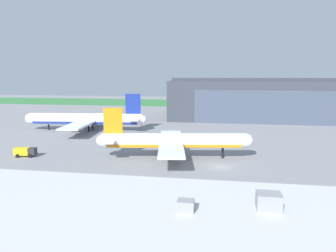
% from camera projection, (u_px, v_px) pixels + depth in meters
% --- Properties ---
extents(ground_plane, '(440.00, 440.00, 0.00)m').
position_uv_depth(ground_plane, '(221.00, 167.00, 69.64)').
color(ground_plane, gray).
extents(grass_field_strip, '(440.00, 56.00, 0.08)m').
position_uv_depth(grass_field_strip, '(221.00, 103.00, 223.10)').
color(grass_field_strip, '#387D42').
rests_on(grass_field_strip, ground_plane).
extents(maintenance_hangar, '(98.22, 36.76, 18.46)m').
position_uv_depth(maintenance_hangar, '(280.00, 100.00, 144.48)').
color(maintenance_hangar, '#383D47').
rests_on(maintenance_hangar, ground_plane).
extents(airliner_far_left, '(44.61, 40.42, 13.28)m').
position_uv_depth(airliner_far_left, '(86.00, 120.00, 114.98)').
color(airliner_far_left, white).
rests_on(airliner_far_left, ground_plane).
extents(airliner_near_left, '(37.35, 30.36, 12.23)m').
position_uv_depth(airliner_near_left, '(174.00, 141.00, 76.55)').
color(airliner_near_left, silver).
rests_on(airliner_near_left, ground_plane).
extents(fuel_bowser, '(5.40, 2.86, 2.22)m').
position_uv_depth(fuel_bowser, '(25.00, 151.00, 78.41)').
color(fuel_bowser, '#2D2D33').
rests_on(fuel_bowser, ground_plane).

